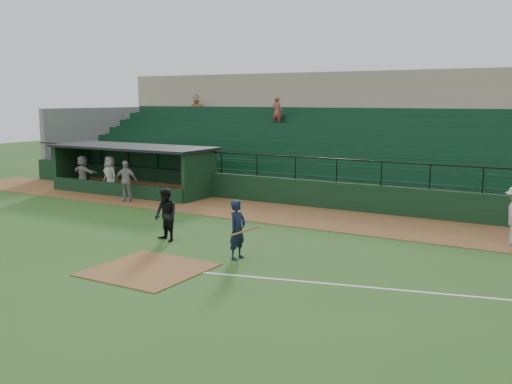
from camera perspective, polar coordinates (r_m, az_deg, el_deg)
The scene contains 11 objects.
ground at distance 17.55m, azimuth -8.35°, elevation -6.76°, with size 90.00×90.00×0.00m, color #27501A.
warning_track at distance 24.12m, azimuth 3.61°, elevation -2.27°, with size 40.00×4.00×0.03m, color brown.
home_plate_dirt at distance 16.81m, azimuth -10.50°, elevation -7.48°, with size 3.00×3.00×0.03m, color brown.
foul_line at distance 15.32m, azimuth 19.23°, elevation -9.55°, with size 18.00×0.09×0.01m, color white.
stadium_structure at distance 31.53m, azimuth 10.64°, elevation 4.48°, with size 38.00×13.08×6.40m.
dugout at distance 30.69m, azimuth -11.48°, elevation 2.51°, with size 8.90×3.20×2.42m.
batter_at_plate at distance 17.44m, azimuth -1.83°, elevation -3.71°, with size 1.04×0.71×1.80m.
umpire at distance 19.84m, azimuth -8.84°, elevation -2.25°, with size 0.87×0.68×1.80m, color black.
dugout_player_a at distance 27.77m, azimuth -12.66°, elevation 1.06°, with size 1.12×0.46×1.90m, color #9A9490.
dugout_player_b at distance 29.99m, azimuth -14.10°, elevation 1.60°, with size 0.94×0.61×1.92m, color #ACA7A1.
dugout_player_c at distance 31.26m, azimuth -16.59°, elevation 1.76°, with size 1.75×0.56×1.89m, color gray.
Camera 1 is at (10.64, -13.12, 4.78)m, focal length 40.79 mm.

